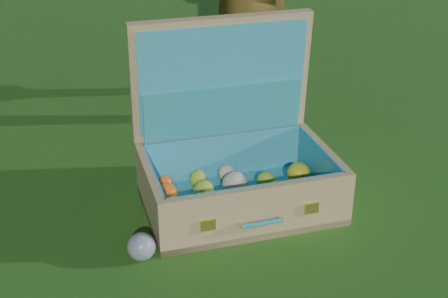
# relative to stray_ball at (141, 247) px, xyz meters

# --- Properties ---
(ground) EXTENTS (60.00, 60.00, 0.00)m
(ground) POSITION_rel_stray_ball_xyz_m (0.52, -0.09, -0.04)
(ground) COLOR #215114
(ground) RESTS_ON ground
(stray_ball) EXTENTS (0.07, 0.07, 0.07)m
(stray_ball) POSITION_rel_stray_ball_xyz_m (0.00, 0.00, 0.00)
(stray_ball) COLOR teal
(stray_ball) RESTS_ON ground
(suitcase) EXTENTS (0.65, 0.57, 0.52)m
(suitcase) POSITION_rel_stray_ball_xyz_m (0.37, 0.09, 0.11)
(suitcase) COLOR tan
(suitcase) RESTS_ON ground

